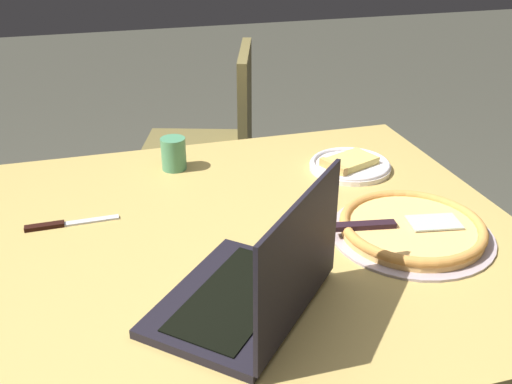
{
  "coord_description": "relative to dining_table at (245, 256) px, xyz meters",
  "views": [
    {
      "loc": [
        -0.29,
        -1.11,
        1.42
      ],
      "look_at": [
        0.04,
        0.04,
        0.81
      ],
      "focal_mm": 41.03,
      "sensor_mm": 36.0,
      "label": 1
    }
  ],
  "objects": [
    {
      "name": "drink_cup",
      "position": [
        -0.1,
        0.39,
        0.11
      ],
      "size": [
        0.07,
        0.07,
        0.09
      ],
      "color": "#498B61",
      "rests_on": "dining_table"
    },
    {
      "name": "laptop",
      "position": [
        -0.05,
        -0.28,
        0.12
      ],
      "size": [
        0.41,
        0.42,
        0.26
      ],
      "color": "black",
      "rests_on": "dining_table"
    },
    {
      "name": "dining_table",
      "position": [
        0.0,
        0.0,
        0.0
      ],
      "size": [
        1.27,
        1.1,
        0.73
      ],
      "color": "tan",
      "rests_on": "ground_plane"
    },
    {
      "name": "pizza_tray",
      "position": [
        0.36,
        -0.11,
        0.08
      ],
      "size": [
        0.37,
        0.37,
        0.04
      ],
      "color": "#A99AA0",
      "rests_on": "dining_table"
    },
    {
      "name": "chair_near",
      "position": [
        0.16,
        1.08,
        -0.15
      ],
      "size": [
        0.56,
        0.56,
        0.89
      ],
      "color": "brown",
      "rests_on": "ground_plane"
    },
    {
      "name": "table_knife",
      "position": [
        -0.4,
        0.15,
        0.07
      ],
      "size": [
        0.21,
        0.02,
        0.01
      ],
      "color": "silver",
      "rests_on": "dining_table"
    },
    {
      "name": "pizza_plate",
      "position": [
        0.37,
        0.25,
        0.08
      ],
      "size": [
        0.23,
        0.23,
        0.04
      ],
      "color": "silver",
      "rests_on": "dining_table"
    }
  ]
}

